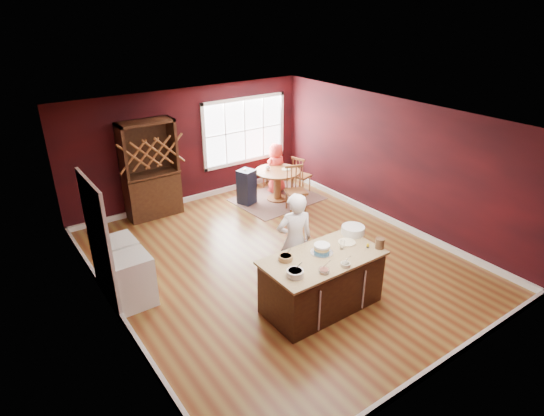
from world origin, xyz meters
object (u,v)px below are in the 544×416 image
(toddler, at_px, (243,170))
(dryer, at_px, (119,263))
(layer_cake, at_px, (322,249))
(washer, at_px, (133,280))
(chair_south, at_px, (296,190))
(baker, at_px, (294,241))
(dining_table, at_px, (277,179))
(hutch, at_px, (150,170))
(kitchen_island, at_px, (322,283))
(chair_east, at_px, (302,174))
(high_chair, at_px, (247,186))
(chair_north, at_px, (271,169))
(seated_woman, at_px, (276,168))

(toddler, bearing_deg, dryer, -153.94)
(layer_cake, distance_m, washer, 3.04)
(toddler, bearing_deg, chair_south, -58.04)
(baker, bearing_deg, dining_table, -104.29)
(hutch, bearing_deg, kitchen_island, -79.72)
(chair_east, bearing_deg, baker, 122.59)
(layer_cake, distance_m, chair_east, 4.64)
(washer, relative_size, dryer, 0.99)
(dining_table, height_order, baker, baker)
(kitchen_island, relative_size, high_chair, 2.16)
(baker, distance_m, toddler, 3.65)
(chair_east, distance_m, chair_north, 0.84)
(baker, distance_m, seated_woman, 4.16)
(baker, bearing_deg, high_chair, -92.14)
(chair_north, bearing_deg, baker, 20.92)
(seated_woman, distance_m, dryer, 4.94)
(seated_woman, bearing_deg, kitchen_island, 54.84)
(baker, bearing_deg, chair_east, -113.24)
(washer, bearing_deg, chair_south, 16.29)
(layer_cake, height_order, seated_woman, seated_woman)
(high_chair, relative_size, hutch, 0.40)
(baker, relative_size, dryer, 1.97)
(chair_east, height_order, seated_woman, seated_woman)
(dining_table, bearing_deg, kitchen_island, -116.61)
(chair_north, xyz_separation_m, washer, (-4.68, -2.80, -0.04))
(kitchen_island, distance_m, washer, 3.00)
(chair_north, bearing_deg, washer, -7.89)
(layer_cake, height_order, washer, layer_cake)
(kitchen_island, distance_m, seated_woman, 4.80)
(layer_cake, distance_m, toddler, 4.24)
(dining_table, height_order, high_chair, high_chair)
(chair_south, bearing_deg, chair_east, 65.10)
(toddler, distance_m, hutch, 2.12)
(seated_woman, height_order, hutch, hutch)
(layer_cake, relative_size, hutch, 0.16)
(chair_east, xyz_separation_m, hutch, (-3.56, 0.86, 0.61))
(dining_table, bearing_deg, dryer, -162.09)
(high_chair, height_order, dryer, high_chair)
(chair_east, xyz_separation_m, washer, (-5.10, -2.08, -0.05))
(chair_south, height_order, chair_north, chair_south)
(baker, xyz_separation_m, chair_east, (2.69, 3.15, -0.38))
(chair_east, bearing_deg, dryer, 88.80)
(toddler, bearing_deg, chair_east, -11.43)
(high_chair, xyz_separation_m, toddler, (-0.02, 0.11, 0.37))
(layer_cake, xyz_separation_m, dryer, (-2.46, 2.34, -0.56))
(chair_south, bearing_deg, high_chair, 143.81)
(baker, height_order, layer_cake, baker)
(chair_south, bearing_deg, seated_woman, 95.63)
(kitchen_island, bearing_deg, seated_woman, 62.80)
(chair_east, xyz_separation_m, chair_north, (-0.43, 0.73, -0.00))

